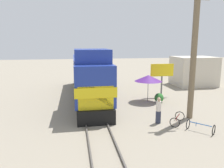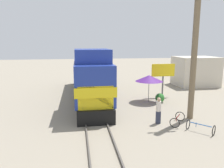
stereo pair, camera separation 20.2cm
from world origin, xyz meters
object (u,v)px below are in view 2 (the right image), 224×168
bicycle (177,119)px  locomotive (89,77)px  billboard_sign (163,72)px  bicycle_spare (200,127)px  vendor_umbrella (149,78)px  person_bystander (159,109)px  utility_pole (194,52)px

bicycle → locomotive: bearing=162.4°
billboard_sign → bicycle: size_ratio=2.08×
bicycle → bicycle_spare: (0.79, -1.53, -0.01)m
bicycle_spare → vendor_umbrella: bearing=-124.8°
vendor_umbrella → person_bystander: size_ratio=1.39×
billboard_sign → bicycle_spare: bearing=-97.4°
locomotive → utility_pole: (6.96, -7.32, 2.69)m
utility_pole → bicycle: utility_pole is taller
billboard_sign → vendor_umbrella: bearing=-141.3°
utility_pole → locomotive: bearing=133.5°
utility_pole → person_bystander: size_ratio=5.19×
locomotive → utility_pole: 10.45m
utility_pole → bicycle: bearing=-145.8°
utility_pole → bicycle: (-1.47, -1.00, -4.48)m
person_bystander → locomotive: bearing=118.0°
locomotive → utility_pole: size_ratio=1.74×
billboard_sign → bicycle: bearing=-104.5°
bicycle → bicycle_spare: bicycle is taller
billboard_sign → person_bystander: size_ratio=1.85×
utility_pole → bicycle_spare: utility_pole is taller
vendor_umbrella → billboard_sign: 2.62m
bicycle → vendor_umbrella: bearing=129.6°
locomotive → billboard_sign: locomotive is taller
billboard_sign → bicycle: 8.17m
locomotive → bicycle: size_ratio=10.17×
locomotive → person_bystander: 9.10m
vendor_umbrella → locomotive: bearing=156.7°
bicycle → billboard_sign: bearing=114.5°
vendor_umbrella → bicycle: (0.06, -5.99, -1.89)m
person_bystander → bicycle: bearing=-15.6°
vendor_umbrella → bicycle: size_ratio=1.56×
vendor_umbrella → person_bystander: bearing=-101.9°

